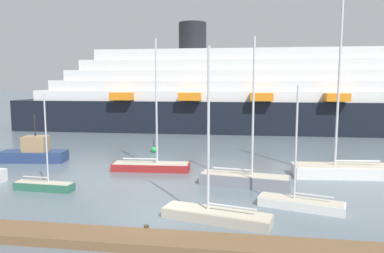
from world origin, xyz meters
name	(u,v)px	position (x,y,z in m)	size (l,w,h in m)	color
ground_plane	(158,218)	(0.00, 0.00, 0.00)	(600.00, 600.00, 0.00)	slate
dock_pier	(141,240)	(0.00, -3.16, 0.21)	(27.49, 1.95, 0.49)	brown
sailboat_0	(151,164)	(-2.97, 9.97, 0.49)	(6.33, 1.99, 10.50)	maroon
sailboat_1	(216,213)	(3.06, 0.06, 0.43)	(5.81, 2.66, 8.87)	#BCB29E
sailboat_2	(44,185)	(-8.59, 3.69, 0.37)	(4.06, 1.09, 6.39)	#2D6B51
sailboat_3	(342,169)	(11.83, 10.10, 0.63)	(7.44, 2.71, 13.29)	white
sailboat_4	(245,178)	(4.53, 6.66, 0.54)	(6.29, 2.46, 10.08)	gray
sailboat_5	(301,202)	(7.65, 2.52, 0.37)	(4.83, 2.42, 6.91)	white
fishing_boat_1	(34,153)	(-14.27, 11.66, 0.80)	(6.04, 2.60, 4.37)	navy
channel_buoy_1	(154,149)	(-4.65, 17.37, 0.29)	(0.57, 0.57, 1.38)	green
cruise_ship	(291,96)	(11.20, 36.35, 5.11)	(81.61, 13.81, 15.88)	black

